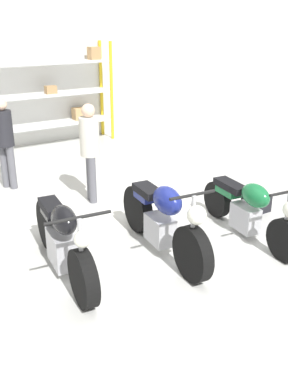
# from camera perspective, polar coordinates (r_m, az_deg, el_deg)

# --- Properties ---
(ground_plane) EXTENTS (30.00, 30.00, 0.00)m
(ground_plane) POSITION_cam_1_polar(r_m,az_deg,el_deg) (5.78, 2.20, -7.69)
(ground_plane) COLOR silver
(back_wall) EXTENTS (30.00, 0.08, 3.60)m
(back_wall) POSITION_cam_1_polar(r_m,az_deg,el_deg) (10.77, -17.88, 15.09)
(back_wall) COLOR silver
(back_wall) RESTS_ON ground_plane
(shelving_rack) EXTENTS (4.62, 0.63, 2.43)m
(shelving_rack) POSITION_cam_1_polar(r_m,az_deg,el_deg) (10.59, -15.36, 11.97)
(shelving_rack) COLOR gold
(shelving_rack) RESTS_ON ground_plane
(motorcycle_black) EXTENTS (0.70, 2.12, 1.02)m
(motorcycle_black) POSITION_cam_1_polar(r_m,az_deg,el_deg) (5.19, -10.78, -6.28)
(motorcycle_black) COLOR black
(motorcycle_black) RESTS_ON ground_plane
(motorcycle_blue) EXTENTS (0.58, 2.14, 1.07)m
(motorcycle_blue) POSITION_cam_1_polar(r_m,az_deg,el_deg) (5.50, 2.56, -3.73)
(motorcycle_blue) COLOR black
(motorcycle_blue) RESTS_ON ground_plane
(motorcycle_green) EXTENTS (0.59, 2.05, 0.93)m
(motorcycle_green) POSITION_cam_1_polar(r_m,az_deg,el_deg) (6.13, 13.86, -2.19)
(motorcycle_green) COLOR black
(motorcycle_green) RESTS_ON ground_plane
(person_browsing) EXTENTS (0.39, 0.39, 1.65)m
(person_browsing) POSITION_cam_1_polar(r_m,az_deg,el_deg) (7.08, -7.25, 6.18)
(person_browsing) COLOR #595960
(person_browsing) RESTS_ON ground_plane
(person_near_rack) EXTENTS (0.44, 0.44, 1.64)m
(person_near_rack) POSITION_cam_1_polar(r_m,az_deg,el_deg) (8.01, -18.11, 7.03)
(person_near_rack) COLOR #595960
(person_near_rack) RESTS_ON ground_plane
(toolbox) EXTENTS (0.44, 0.26, 0.28)m
(toolbox) POSITION_cam_1_polar(r_m,az_deg,el_deg) (7.06, 14.73, -1.55)
(toolbox) COLOR black
(toolbox) RESTS_ON ground_plane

